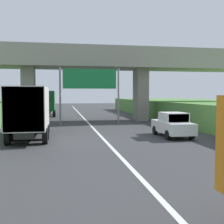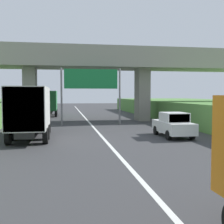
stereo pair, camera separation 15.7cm
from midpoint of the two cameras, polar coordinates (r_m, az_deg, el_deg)
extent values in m
cube|color=white|center=(24.27, -3.87, -3.44)|extent=(0.20, 96.31, 0.01)
cube|color=gray|center=(31.29, -5.36, 9.84)|extent=(40.00, 4.80, 1.10)
cube|color=gray|center=(29.24, -5.00, 12.46)|extent=(40.00, 0.36, 1.10)
cube|color=gray|center=(33.62, -5.69, 11.28)|extent=(40.00, 0.36, 1.10)
cube|color=gray|center=(31.18, -16.71, 3.33)|extent=(1.30, 2.20, 5.84)
cube|color=gray|center=(32.21, 5.70, 3.47)|extent=(1.30, 2.20, 5.84)
cylinder|color=slate|center=(27.39, -10.64, 3.10)|extent=(0.18, 0.18, 5.54)
cylinder|color=slate|center=(27.94, 1.15, 3.17)|extent=(0.18, 0.18, 5.54)
cube|color=#167238|center=(27.56, -4.70, 6.73)|extent=(5.20, 0.12, 1.90)
cube|color=white|center=(27.55, -4.70, 6.73)|extent=(4.89, 0.01, 1.67)
cube|color=black|center=(40.34, -13.20, 0.19)|extent=(1.10, 7.30, 0.36)
cube|color=#236B38|center=(42.89, -13.05, 2.03)|extent=(2.10, 2.10, 2.10)
cube|color=#2D3842|center=(43.90, -12.99, 2.46)|extent=(1.89, 0.06, 0.90)
cube|color=#236B38|center=(39.24, -13.31, 2.26)|extent=(2.30, 5.20, 2.60)
cube|color=#1A502A|center=(36.66, -13.53, 2.17)|extent=(2.21, 0.04, 2.50)
cylinder|color=black|center=(43.00, -14.31, 0.14)|extent=(0.30, 0.96, 0.96)
cylinder|color=black|center=(42.91, -11.73, 0.17)|extent=(0.30, 0.96, 0.96)
cylinder|color=black|center=(37.96, -15.01, -0.31)|extent=(0.30, 0.96, 0.96)
cylinder|color=black|center=(37.84, -11.78, -0.28)|extent=(0.30, 0.96, 0.96)
cylinder|color=black|center=(39.64, -14.80, -0.15)|extent=(0.30, 0.96, 0.96)
cylinder|color=black|center=(39.52, -11.71, -0.12)|extent=(0.30, 0.96, 0.96)
cube|color=black|center=(19.86, -16.35, -3.23)|extent=(1.10, 7.30, 0.36)
cube|color=black|center=(22.34, -15.69, 0.69)|extent=(2.10, 2.10, 2.10)
cube|color=#2D3842|center=(23.34, -15.46, 1.54)|extent=(1.89, 0.06, 0.90)
cube|color=#B7B7B2|center=(18.70, -16.77, 0.90)|extent=(2.30, 5.20, 2.60)
cube|color=gray|center=(16.15, -17.81, 0.49)|extent=(2.21, 0.04, 2.50)
cylinder|color=black|center=(22.57, -18.08, -2.92)|extent=(0.30, 0.96, 0.96)
cylinder|color=black|center=(22.38, -13.15, -2.89)|extent=(0.30, 0.96, 0.96)
cylinder|color=black|center=(17.61, -20.68, -4.76)|extent=(0.30, 0.96, 0.96)
cylinder|color=black|center=(17.34, -13.69, -4.75)|extent=(0.30, 0.96, 0.96)
cylinder|color=black|center=(19.26, -19.76, -4.04)|extent=(0.30, 0.96, 0.96)
cylinder|color=black|center=(19.02, -13.38, -4.02)|extent=(0.30, 0.96, 0.96)
cube|color=silver|center=(20.11, 11.93, -2.97)|extent=(1.76, 4.10, 0.76)
cube|color=silver|center=(19.90, 12.12, -1.01)|extent=(1.56, 1.90, 0.64)
cube|color=#2D3842|center=(19.06, 13.17, -1.22)|extent=(1.44, 0.06, 0.54)
cylinder|color=black|center=(21.05, 8.54, -3.68)|extent=(0.22, 0.64, 0.64)
cylinder|color=black|center=(21.63, 12.67, -3.53)|extent=(0.22, 0.64, 0.64)
cylinder|color=black|center=(18.68, 11.05, -4.62)|extent=(0.22, 0.64, 0.64)
cylinder|color=black|center=(19.33, 15.60, -4.41)|extent=(0.22, 0.64, 0.64)
camera|label=1|loc=(0.08, -90.29, -0.02)|focal=45.06mm
camera|label=2|loc=(0.08, 89.71, 0.02)|focal=45.06mm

